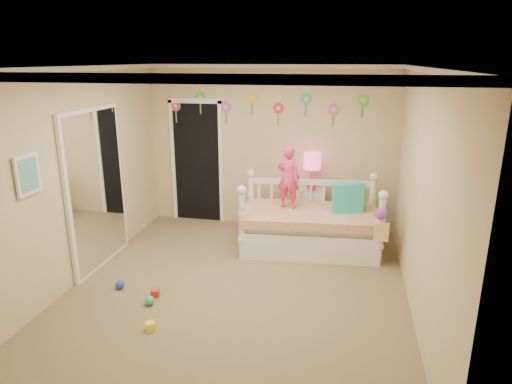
% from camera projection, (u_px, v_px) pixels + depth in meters
% --- Properties ---
extents(floor, '(4.00, 4.50, 0.01)m').
position_uv_depth(floor, '(238.00, 288.00, 5.46)').
color(floor, '#7F684C').
rests_on(floor, ground).
extents(ceiling, '(4.00, 4.50, 0.01)m').
position_uv_depth(ceiling, '(235.00, 67.00, 4.71)').
color(ceiling, white).
rests_on(ceiling, floor).
extents(back_wall, '(4.00, 0.01, 2.60)m').
position_uv_depth(back_wall, '(270.00, 148.00, 7.20)').
color(back_wall, tan).
rests_on(back_wall, floor).
extents(left_wall, '(0.01, 4.50, 2.60)m').
position_uv_depth(left_wall, '(78.00, 176.00, 5.47)').
color(left_wall, tan).
rests_on(left_wall, floor).
extents(right_wall, '(0.01, 4.50, 2.60)m').
position_uv_depth(right_wall, '(421.00, 196.00, 4.70)').
color(right_wall, tan).
rests_on(right_wall, floor).
extents(crown_molding, '(4.00, 4.50, 0.06)m').
position_uv_depth(crown_molding, '(235.00, 70.00, 4.72)').
color(crown_molding, white).
rests_on(crown_molding, ceiling).
extents(daybed, '(2.04, 1.21, 1.06)m').
position_uv_depth(daybed, '(310.00, 214.00, 6.43)').
color(daybed, white).
rests_on(daybed, floor).
extents(pillow_turquoise, '(0.45, 0.26, 0.42)m').
position_uv_depth(pillow_turquoise, '(348.00, 198.00, 6.29)').
color(pillow_turquoise, '#25BAB9').
rests_on(pillow_turquoise, daybed).
extents(pillow_lime, '(0.37, 0.20, 0.33)m').
position_uv_depth(pillow_lime, '(353.00, 198.00, 6.41)').
color(pillow_lime, '#7BC83D').
rests_on(pillow_lime, daybed).
extents(child, '(0.37, 0.28, 0.91)m').
position_uv_depth(child, '(288.00, 178.00, 6.40)').
color(child, '#EC3573').
rests_on(child, daybed).
extents(nightstand, '(0.43, 0.34, 0.69)m').
position_uv_depth(nightstand, '(310.00, 210.00, 7.17)').
color(nightstand, white).
rests_on(nightstand, floor).
extents(table_lamp, '(0.27, 0.27, 0.59)m').
position_uv_depth(table_lamp, '(312.00, 166.00, 6.95)').
color(table_lamp, '#F3208C').
rests_on(table_lamp, nightstand).
extents(closet_doorway, '(0.90, 0.04, 2.07)m').
position_uv_depth(closet_doorway, '(197.00, 161.00, 7.50)').
color(closet_doorway, black).
rests_on(closet_doorway, back_wall).
extents(flower_decals, '(3.40, 0.02, 0.50)m').
position_uv_depth(flower_decals, '(265.00, 108.00, 7.02)').
color(flower_decals, '#B2668C').
rests_on(flower_decals, back_wall).
extents(mirror_closet, '(0.07, 1.30, 2.10)m').
position_uv_depth(mirror_closet, '(96.00, 189.00, 5.81)').
color(mirror_closet, white).
rests_on(mirror_closet, left_wall).
extents(wall_picture, '(0.05, 0.34, 0.42)m').
position_uv_depth(wall_picture, '(27.00, 175.00, 4.54)').
color(wall_picture, white).
rests_on(wall_picture, left_wall).
extents(hanging_bag, '(0.20, 0.16, 0.36)m').
position_uv_depth(hanging_bag, '(380.00, 225.00, 5.68)').
color(hanging_bag, beige).
rests_on(hanging_bag, daybed).
extents(toy_scatter, '(1.11, 1.46, 0.11)m').
position_uv_depth(toy_scatter, '(142.00, 295.00, 5.18)').
color(toy_scatter, '#996666').
rests_on(toy_scatter, floor).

